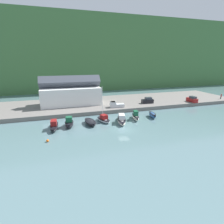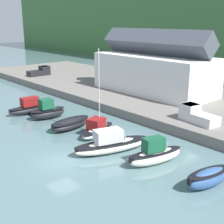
{
  "view_description": "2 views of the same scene",
  "coord_description": "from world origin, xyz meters",
  "px_view_note": "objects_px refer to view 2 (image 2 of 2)",
  "views": [
    {
      "loc": [
        -14.42,
        -37.21,
        16.35
      ],
      "look_at": [
        -0.33,
        8.91,
        1.94
      ],
      "focal_mm": 28.0,
      "sensor_mm": 36.0,
      "label": 1
    },
    {
      "loc": [
        22.82,
        -14.0,
        12.71
      ],
      "look_at": [
        -2.67,
        8.45,
        2.61
      ],
      "focal_mm": 50.0,
      "sensor_mm": 36.0,
      "label": 2
    }
  ],
  "objects_px": {
    "moored_boat_0": "(32,107)",
    "moored_boat_5": "(155,154)",
    "moored_boat_1": "(48,111)",
    "pickup_truck_0": "(40,71)",
    "moored_boat_6": "(209,178)",
    "moored_boat_4": "(111,144)",
    "moored_boat_3": "(97,129)",
    "pickup_truck_1": "(196,115)",
    "moored_boat_2": "(70,124)"
  },
  "relations": [
    {
      "from": "moored_boat_0",
      "to": "pickup_truck_0",
      "type": "distance_m",
      "value": 24.35
    },
    {
      "from": "moored_boat_1",
      "to": "moored_boat_0",
      "type": "bearing_deg",
      "value": -167.81
    },
    {
      "from": "moored_boat_5",
      "to": "moored_boat_2",
      "type": "bearing_deg",
      "value": -165.38
    },
    {
      "from": "moored_boat_0",
      "to": "moored_boat_3",
      "type": "xyz_separation_m",
      "value": [
        12.92,
        1.42,
        -0.09
      ]
    },
    {
      "from": "moored_boat_1",
      "to": "pickup_truck_1",
      "type": "bearing_deg",
      "value": 39.64
    },
    {
      "from": "moored_boat_2",
      "to": "moored_boat_3",
      "type": "distance_m",
      "value": 4.03
    },
    {
      "from": "moored_boat_0",
      "to": "moored_boat_2",
      "type": "height_order",
      "value": "moored_boat_0"
    },
    {
      "from": "moored_boat_5",
      "to": "moored_boat_6",
      "type": "bearing_deg",
      "value": 13.94
    },
    {
      "from": "moored_boat_1",
      "to": "moored_boat_4",
      "type": "relative_size",
      "value": 0.6
    },
    {
      "from": "moored_boat_1",
      "to": "pickup_truck_0",
      "type": "relative_size",
      "value": 1.04
    },
    {
      "from": "moored_boat_1",
      "to": "moored_boat_3",
      "type": "xyz_separation_m",
      "value": [
        9.25,
        1.04,
        -0.24
      ]
    },
    {
      "from": "moored_boat_6",
      "to": "pickup_truck_0",
      "type": "bearing_deg",
      "value": 176.02
    },
    {
      "from": "moored_boat_0",
      "to": "pickup_truck_0",
      "type": "bearing_deg",
      "value": 151.26
    },
    {
      "from": "moored_boat_1",
      "to": "moored_boat_5",
      "type": "relative_size",
      "value": 0.84
    },
    {
      "from": "moored_boat_3",
      "to": "pickup_truck_1",
      "type": "relative_size",
      "value": 1.98
    },
    {
      "from": "moored_boat_5",
      "to": "pickup_truck_0",
      "type": "relative_size",
      "value": 1.23
    },
    {
      "from": "moored_boat_5",
      "to": "pickup_truck_1",
      "type": "bearing_deg",
      "value": 117.47
    },
    {
      "from": "moored_boat_1",
      "to": "moored_boat_2",
      "type": "height_order",
      "value": "moored_boat_1"
    },
    {
      "from": "moored_boat_5",
      "to": "moored_boat_4",
      "type": "bearing_deg",
      "value": -152.05
    },
    {
      "from": "moored_boat_1",
      "to": "pickup_truck_0",
      "type": "distance_m",
      "value": 27.35
    },
    {
      "from": "moored_boat_3",
      "to": "moored_boat_0",
      "type": "bearing_deg",
      "value": 168.06
    },
    {
      "from": "moored_boat_0",
      "to": "moored_boat_6",
      "type": "xyz_separation_m",
      "value": [
        27.67,
        0.82,
        -0.05
      ]
    },
    {
      "from": "moored_boat_1",
      "to": "moored_boat_6",
      "type": "height_order",
      "value": "moored_boat_1"
    },
    {
      "from": "moored_boat_4",
      "to": "pickup_truck_1",
      "type": "bearing_deg",
      "value": 95.77
    },
    {
      "from": "moored_boat_4",
      "to": "pickup_truck_0",
      "type": "distance_m",
      "value": 40.45
    },
    {
      "from": "moored_boat_2",
      "to": "moored_boat_3",
      "type": "height_order",
      "value": "moored_boat_3"
    },
    {
      "from": "moored_boat_1",
      "to": "moored_boat_6",
      "type": "relative_size",
      "value": 1.05
    },
    {
      "from": "pickup_truck_0",
      "to": "pickup_truck_1",
      "type": "distance_m",
      "value": 40.26
    },
    {
      "from": "pickup_truck_1",
      "to": "moored_boat_6",
      "type": "bearing_deg",
      "value": -133.73
    },
    {
      "from": "moored_boat_3",
      "to": "moored_boat_4",
      "type": "xyz_separation_m",
      "value": [
        4.59,
        -1.93,
        0.11
      ]
    },
    {
      "from": "moored_boat_2",
      "to": "moored_boat_6",
      "type": "height_order",
      "value": "moored_boat_6"
    },
    {
      "from": "moored_boat_1",
      "to": "pickup_truck_0",
      "type": "bearing_deg",
      "value": 159.08
    },
    {
      "from": "moored_boat_4",
      "to": "pickup_truck_0",
      "type": "height_order",
      "value": "pickup_truck_0"
    },
    {
      "from": "moored_boat_3",
      "to": "moored_boat_6",
      "type": "relative_size",
      "value": 2.08
    },
    {
      "from": "moored_boat_1",
      "to": "pickup_truck_0",
      "type": "xyz_separation_m",
      "value": [
        -24.33,
        12.45,
        1.06
      ]
    },
    {
      "from": "moored_boat_0",
      "to": "moored_boat_1",
      "type": "distance_m",
      "value": 3.7
    },
    {
      "from": "moored_boat_5",
      "to": "moored_boat_6",
      "type": "relative_size",
      "value": 1.24
    },
    {
      "from": "moored_boat_5",
      "to": "pickup_truck_0",
      "type": "xyz_separation_m",
      "value": [
        -42.83,
        12.11,
        1.1
      ]
    },
    {
      "from": "moored_boat_0",
      "to": "moored_boat_5",
      "type": "bearing_deg",
      "value": 5.01
    },
    {
      "from": "moored_boat_2",
      "to": "moored_boat_6",
      "type": "bearing_deg",
      "value": -7.31
    },
    {
      "from": "moored_boat_1",
      "to": "moored_boat_2",
      "type": "relative_size",
      "value": 0.82
    },
    {
      "from": "moored_boat_1",
      "to": "moored_boat_4",
      "type": "bearing_deg",
      "value": 2.47
    },
    {
      "from": "moored_boat_5",
      "to": "pickup_truck_1",
      "type": "relative_size",
      "value": 1.18
    },
    {
      "from": "moored_boat_1",
      "to": "moored_boat_4",
      "type": "distance_m",
      "value": 13.86
    },
    {
      "from": "pickup_truck_0",
      "to": "moored_boat_0",
      "type": "bearing_deg",
      "value": -31.32
    },
    {
      "from": "moored_boat_0",
      "to": "moored_boat_3",
      "type": "distance_m",
      "value": 13.0
    },
    {
      "from": "moored_boat_5",
      "to": "pickup_truck_1",
      "type": "xyz_separation_m",
      "value": [
        -2.61,
        10.15,
        1.1
      ]
    },
    {
      "from": "moored_boat_2",
      "to": "pickup_truck_0",
      "type": "relative_size",
      "value": 1.27
    },
    {
      "from": "moored_boat_4",
      "to": "moored_boat_1",
      "type": "bearing_deg",
      "value": -167.73
    },
    {
      "from": "moored_boat_0",
      "to": "moored_boat_1",
      "type": "height_order",
      "value": "moored_boat_1"
    }
  ]
}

